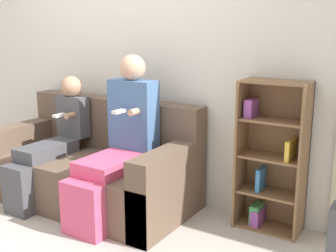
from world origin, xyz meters
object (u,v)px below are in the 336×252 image
(bookshelf, at_px, (271,161))
(child_seated, at_px, (52,140))
(couch, at_px, (93,169))
(adult_seated, at_px, (119,137))

(bookshelf, bearing_deg, child_seated, -165.04)
(bookshelf, bearing_deg, couch, -167.36)
(couch, xyz_separation_m, bookshelf, (1.47, 0.33, 0.23))
(couch, bearing_deg, bookshelf, 12.64)
(adult_seated, distance_m, child_seated, 0.72)
(couch, relative_size, adult_seated, 1.39)
(child_seated, distance_m, bookshelf, 1.86)
(adult_seated, relative_size, child_seated, 1.20)
(couch, xyz_separation_m, adult_seated, (0.38, -0.10, 0.36))
(couch, bearing_deg, child_seated, -155.39)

